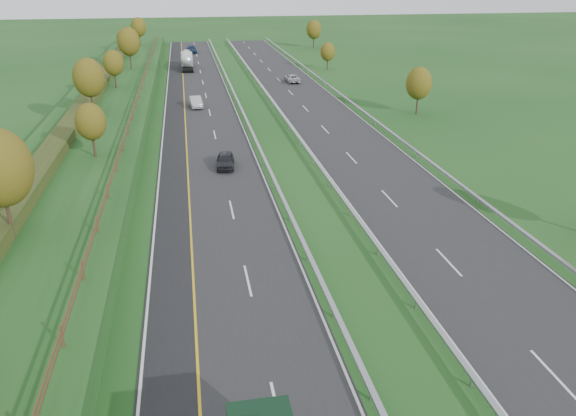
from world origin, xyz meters
name	(u,v)px	position (x,y,z in m)	size (l,w,h in m)	color
ground	(274,141)	(8.00, 55.00, 0.00)	(400.00, 400.00, 0.00)	#184317
near_carriageway	(204,133)	(0.00, 60.00, 0.02)	(10.50, 200.00, 0.04)	#232326
far_carriageway	(332,127)	(16.50, 60.00, 0.02)	(10.50, 200.00, 0.04)	#232326
hard_shoulder	(174,135)	(-3.75, 60.00, 0.02)	(3.00, 200.00, 0.04)	black
lane_markings	(255,131)	(6.40, 59.88, 0.05)	(26.75, 200.00, 0.01)	silver
embankment_left	(95,130)	(-13.00, 60.00, 1.00)	(12.00, 200.00, 2.00)	#184317
hedge_left	(75,118)	(-15.00, 60.00, 2.55)	(2.20, 180.00, 1.10)	#273716
fence_left	(131,115)	(-8.50, 59.59, 2.73)	(0.12, 189.06, 1.20)	#422B19
median_barrier_near	(249,126)	(5.70, 60.00, 0.61)	(0.32, 200.00, 0.71)	#95989D
median_barrier_far	(289,125)	(10.80, 60.00, 0.61)	(0.32, 200.00, 0.71)	#95989D
outer_barrier_far	(376,121)	(22.30, 60.00, 0.62)	(0.32, 200.00, 0.71)	#95989D
trees_left	(88,91)	(-12.64, 56.63, 6.37)	(6.64, 164.30, 7.66)	#2D2116
trees_far	(365,59)	(29.80, 89.21, 4.25)	(8.45, 118.60, 7.12)	#2D2116
road_tanker	(187,60)	(-1.24, 111.23, 1.86)	(2.40, 11.22, 3.46)	silver
car_dark_near	(225,160)	(1.60, 46.23, 0.78)	(1.76, 4.36, 1.49)	black
car_silver_mid	(196,102)	(-0.58, 74.87, 0.82)	(1.65, 4.73, 1.56)	#A2A2A7
car_small_far	(192,49)	(0.21, 135.97, 0.86)	(2.30, 5.67, 1.64)	#162445
car_oncoming	(292,78)	(17.28, 92.30, 0.74)	(2.31, 5.01, 1.39)	#AFB0B4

